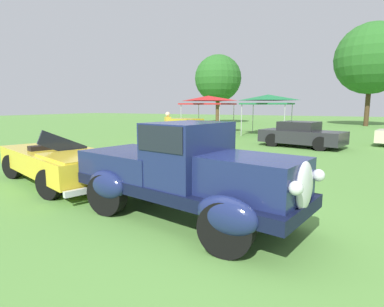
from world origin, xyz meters
TOP-DOWN VIEW (x-y plane):
  - ground_plane at (0.00, 0.00)m, footprint 120.00×120.00m
  - feature_pickup_truck at (-0.73, 0.20)m, footprint 4.51×2.48m
  - neighbor_convertible at (-4.76, 1.07)m, footprint 4.73×3.04m
  - show_car_yellow at (-6.78, 11.72)m, footprint 4.53×2.82m
  - show_car_charcoal at (-0.23, 11.19)m, footprint 4.12×2.59m
  - spectator_between_cars at (-5.75, 7.99)m, footprint 0.45×0.46m
  - canopy_tent_left_field at (-7.65, 17.04)m, footprint 3.33×3.33m
  - canopy_tent_center_field at (-3.13, 16.64)m, footprint 3.05×3.05m
  - treeline_far_left at (-11.67, 28.90)m, footprint 5.22×5.22m
  - treeline_mid_left at (3.36, 30.38)m, footprint 6.65×6.65m

SIDE VIEW (x-z plane):
  - ground_plane at x=0.00m, z-range 0.00..0.00m
  - neighbor_convertible at x=-4.76m, z-range -0.12..1.28m
  - show_car_charcoal at x=-0.23m, z-range -0.01..1.21m
  - show_car_yellow at x=-6.78m, z-range -0.01..1.21m
  - feature_pickup_truck at x=-0.73m, z-range 0.02..1.72m
  - spectator_between_cars at x=-5.75m, z-range 0.07..1.76m
  - canopy_tent_center_field at x=-3.13m, z-range 1.07..3.78m
  - canopy_tent_left_field at x=-7.65m, z-range 1.07..3.78m
  - treeline_far_left at x=-11.67m, z-range 1.19..8.81m
  - treeline_mid_left at x=3.36m, z-range 1.52..11.23m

